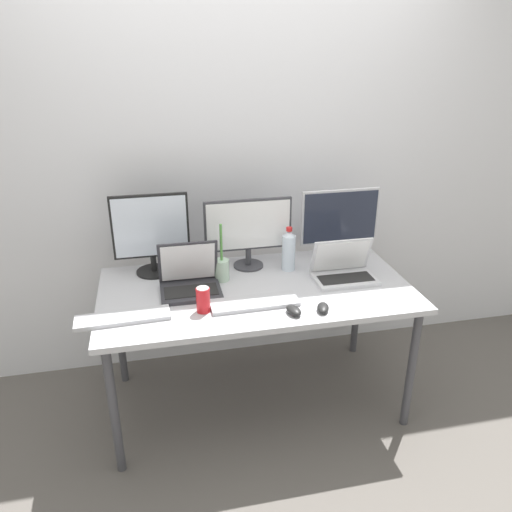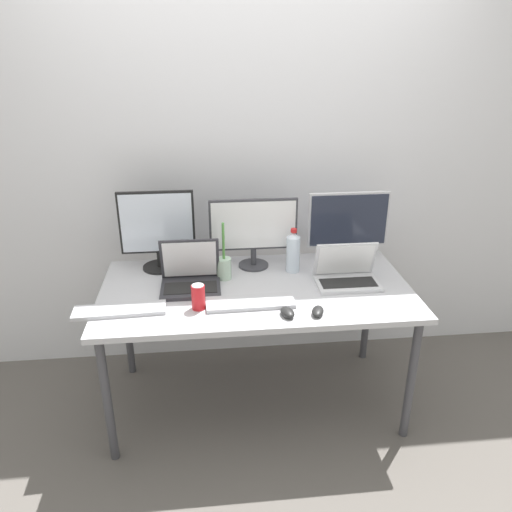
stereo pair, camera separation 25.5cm
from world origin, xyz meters
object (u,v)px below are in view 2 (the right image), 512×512
at_px(work_desk, 256,297).
at_px(monitor_left, 157,228).
at_px(laptop_silver, 190,277).
at_px(mouse_by_laptop, 287,312).
at_px(keyboard_main, 120,310).
at_px(monitor_center, 253,229).
at_px(water_bottle, 293,252).
at_px(keyboard_aux, 250,303).
at_px(bamboo_vase, 224,267).
at_px(laptop_secondary, 346,274).
at_px(monitor_right, 348,224).
at_px(soda_can_near_keyboard, 198,297).
at_px(mouse_by_keyboard, 318,311).

relative_size(work_desk, monitor_left, 3.59).
relative_size(work_desk, laptop_silver, 5.27).
relative_size(work_desk, mouse_by_laptop, 16.18).
height_order(work_desk, keyboard_main, keyboard_main).
xyz_separation_m(work_desk, monitor_center, (0.01, 0.27, 0.29)).
height_order(monitor_left, water_bottle, monitor_left).
bearing_deg(keyboard_aux, bamboo_vase, 109.03).
bearing_deg(laptop_secondary, water_bottle, 145.38).
xyz_separation_m(work_desk, monitor_left, (-0.52, 0.30, 0.30)).
distance_m(work_desk, monitor_right, 0.69).
distance_m(keyboard_main, bamboo_vase, 0.61).
relative_size(work_desk, water_bottle, 6.42).
distance_m(keyboard_aux, water_bottle, 0.47).
bearing_deg(monitor_right, soda_can_near_keyboard, -151.11).
bearing_deg(keyboard_main, bamboo_vase, 29.10).
bearing_deg(mouse_by_laptop, monitor_center, 87.81).
bearing_deg(laptop_secondary, keyboard_main, -170.48).
distance_m(mouse_by_keyboard, water_bottle, 0.50).
bearing_deg(bamboo_vase, laptop_secondary, -10.83).
distance_m(keyboard_main, mouse_by_keyboard, 0.95).
xyz_separation_m(monitor_center, keyboard_main, (-0.69, -0.46, -0.22)).
distance_m(laptop_silver, keyboard_aux, 0.37).
height_order(laptop_secondary, water_bottle, water_bottle).
height_order(keyboard_main, bamboo_vase, bamboo_vase).
distance_m(mouse_by_keyboard, mouse_by_laptop, 0.15).
distance_m(laptop_secondary, bamboo_vase, 0.66).
bearing_deg(work_desk, laptop_secondary, 0.36).
bearing_deg(monitor_center, work_desk, -93.01).
relative_size(mouse_by_keyboard, bamboo_vase, 0.32).
height_order(work_desk, monitor_right, monitor_right).
distance_m(monitor_center, monitor_right, 0.55).
bearing_deg(water_bottle, laptop_secondary, -34.62).
bearing_deg(keyboard_main, mouse_by_keyboard, -9.88).
distance_m(keyboard_aux, bamboo_vase, 0.33).
height_order(laptop_secondary, mouse_by_keyboard, laptop_secondary).
distance_m(monitor_right, water_bottle, 0.37).
distance_m(monitor_right, keyboard_main, 1.34).
distance_m(monitor_center, keyboard_aux, 0.50).
bearing_deg(keyboard_main, soda_can_near_keyboard, -2.93).
xyz_separation_m(monitor_left, soda_can_near_keyboard, (0.22, -0.49, -0.18)).
distance_m(laptop_silver, keyboard_main, 0.41).
height_order(monitor_left, mouse_by_laptop, monitor_left).
distance_m(monitor_right, keyboard_aux, 0.79).
height_order(monitor_center, mouse_by_laptop, monitor_center).
bearing_deg(monitor_right, mouse_by_keyboard, -116.68).
bearing_deg(monitor_left, mouse_by_laptop, -43.86).
distance_m(laptop_secondary, mouse_by_laptop, 0.48).
height_order(monitor_center, water_bottle, monitor_center).
distance_m(laptop_secondary, keyboard_aux, 0.57).
bearing_deg(mouse_by_laptop, monitor_right, 40.86).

